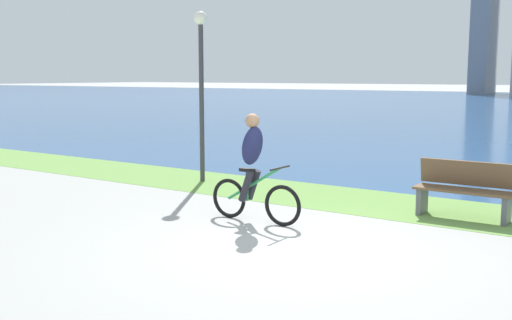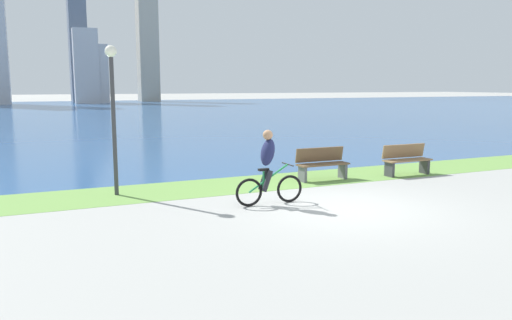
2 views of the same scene
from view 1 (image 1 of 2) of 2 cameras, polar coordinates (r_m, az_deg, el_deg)
ground_plane at (r=7.96m, az=3.97°, el=-8.35°), size 300.00×300.00×0.00m
grass_strip_bayside at (r=10.82m, az=12.68°, el=-4.13°), size 120.00×2.18×0.01m
cyclist_lead at (r=9.23m, az=-0.28°, el=-0.76°), size 1.62×0.52×1.66m
bench_near_path at (r=10.07m, az=19.01°, el=-2.68°), size 1.50×0.47×0.90m
lamppost_tall at (r=12.78m, az=-5.17°, el=8.44°), size 0.28×0.28×3.54m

